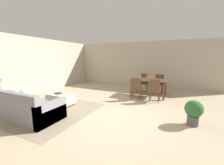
# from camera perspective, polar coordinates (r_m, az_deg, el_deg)

# --- Properties ---
(ground_plane) EXTENTS (10.80, 10.80, 0.00)m
(ground_plane) POSITION_cam_1_polar(r_m,az_deg,el_deg) (4.37, -0.95, -13.29)
(ground_plane) COLOR tan
(wall_back) EXTENTS (9.00, 0.12, 2.70)m
(wall_back) POSITION_cam_1_polar(r_m,az_deg,el_deg) (8.79, 13.50, 7.32)
(wall_back) COLOR #BCB2A0
(wall_back) RESTS_ON ground_plane
(wall_left) EXTENTS (0.12, 11.00, 2.70)m
(wall_left) POSITION_cam_1_polar(r_m,az_deg,el_deg) (7.49, -31.93, 5.64)
(wall_left) COLOR #BCB2A0
(wall_left) RESTS_ON ground_plane
(area_rug) EXTENTS (3.00, 2.80, 0.01)m
(area_rug) POSITION_cam_1_polar(r_m,az_deg,el_deg) (5.23, -25.09, -10.21)
(area_rug) COLOR gray
(area_rug) RESTS_ON ground_plane
(couch) EXTENTS (2.05, 0.97, 0.86)m
(couch) POSITION_cam_1_polar(r_m,az_deg,el_deg) (4.79, -31.84, -9.09)
(couch) COLOR gray
(couch) RESTS_ON ground_plane
(ottoman_table) EXTENTS (0.96, 0.56, 0.41)m
(ottoman_table) POSITION_cam_1_polar(r_m,az_deg,el_deg) (5.54, -20.14, -6.25)
(ottoman_table) COLOR #B7AD9E
(ottoman_table) RESTS_ON ground_plane
(side_table) EXTENTS (0.40, 0.40, 0.56)m
(side_table) POSITION_cam_1_polar(r_m,az_deg,el_deg) (5.90, -38.55, -4.81)
(side_table) COLOR brown
(side_table) RESTS_ON ground_plane
(dining_table) EXTENTS (1.51, 0.95, 0.76)m
(dining_table) POSITION_cam_1_polar(r_m,az_deg,el_deg) (6.55, 14.95, 0.36)
(dining_table) COLOR #513823
(dining_table) RESTS_ON ground_plane
(dining_chair_near_left) EXTENTS (0.41, 0.41, 0.92)m
(dining_chair_near_left) POSITION_cam_1_polar(r_m,az_deg,el_deg) (5.88, 9.96, -1.98)
(dining_chair_near_left) COLOR #513823
(dining_chair_near_left) RESTS_ON ground_plane
(dining_chair_near_right) EXTENTS (0.40, 0.40, 0.92)m
(dining_chair_near_right) POSITION_cam_1_polar(r_m,az_deg,el_deg) (5.72, 17.07, -2.60)
(dining_chair_near_right) COLOR #513823
(dining_chair_near_right) RESTS_ON ground_plane
(dining_chair_far_left) EXTENTS (0.43, 0.43, 0.92)m
(dining_chair_far_left) POSITION_cam_1_polar(r_m,az_deg,el_deg) (7.43, 13.13, 0.43)
(dining_chair_far_left) COLOR #513823
(dining_chair_far_left) RESTS_ON ground_plane
(dining_chair_far_right) EXTENTS (0.40, 0.40, 0.92)m
(dining_chair_far_right) POSITION_cam_1_polar(r_m,az_deg,el_deg) (7.34, 18.76, 0.03)
(dining_chair_far_right) COLOR #513823
(dining_chair_far_right) RESTS_ON ground_plane
(vase_centerpiece) EXTENTS (0.12, 0.12, 0.21)m
(vase_centerpiece) POSITION_cam_1_polar(r_m,az_deg,el_deg) (6.51, 14.41, 2.11)
(vase_centerpiece) COLOR #B26659
(vase_centerpiece) RESTS_ON dining_table
(book_on_ottoman) EXTENTS (0.31, 0.27, 0.03)m
(book_on_ottoman) POSITION_cam_1_polar(r_m,az_deg,el_deg) (5.59, -21.14, -4.11)
(book_on_ottoman) COLOR #333338
(book_on_ottoman) RESTS_ON ottoman_table
(potted_plant) EXTENTS (0.44, 0.44, 0.67)m
(potted_plant) POSITION_cam_1_polar(r_m,az_deg,el_deg) (4.20, 30.49, -10.03)
(potted_plant) COLOR #4C4C51
(potted_plant) RESTS_ON ground_plane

